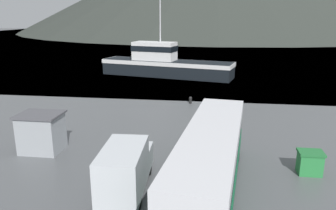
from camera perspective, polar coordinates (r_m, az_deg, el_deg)
name	(u,v)px	position (r m, az deg, el deg)	size (l,w,h in m)	color
water_surface	(213,35)	(152.82, 7.88, 12.05)	(240.00, 240.00, 0.00)	slate
tour_bus	(211,159)	(16.17, 7.47, -9.22)	(3.90, 12.21, 3.33)	#146B3D
delivery_van	(126,167)	(16.49, -7.38, -10.74)	(2.17, 5.48, 2.57)	silver
fishing_boat	(164,63)	(47.74, -0.68, 7.24)	(19.59, 8.47, 11.71)	black
storage_bin	(310,162)	(20.05, 23.47, -9.16)	(1.36, 1.03, 1.33)	#287F3D
dock_kiosk	(41,132)	(22.66, -21.17, -4.46)	(2.71, 2.23, 2.53)	#93999E
mooring_bollard	(190,100)	(32.86, 3.92, 0.93)	(0.33, 0.33, 0.70)	black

